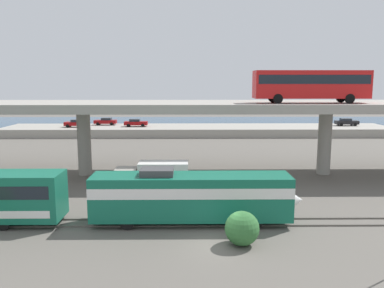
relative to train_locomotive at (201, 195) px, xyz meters
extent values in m
plane|color=#605B54|center=(0.97, -4.00, -2.19)|extent=(260.00, 260.00, 0.00)
cube|color=#59544C|center=(0.97, -0.76, -2.13)|extent=(110.00, 0.12, 0.12)
cube|color=#59544C|center=(0.97, 0.76, -2.13)|extent=(110.00, 0.12, 0.12)
cube|color=#14664C|center=(-0.73, 0.00, -0.11)|extent=(14.60, 3.00, 3.20)
cube|color=white|center=(-0.73, 0.00, 0.46)|extent=(14.60, 3.04, 0.77)
cone|color=white|center=(6.57, 0.00, -0.43)|extent=(1.99, 2.85, 2.85)
cube|color=black|center=(5.08, 0.00, 0.78)|extent=(1.99, 2.70, 1.02)
cube|color=#3F3F42|center=(-3.22, 0.00, 1.74)|extent=(2.40, 1.80, 0.50)
cylinder|color=black|center=(3.83, 1.35, -1.71)|extent=(0.96, 0.18, 0.96)
cylinder|color=black|center=(3.83, -1.35, -1.71)|extent=(0.96, 0.18, 0.96)
cylinder|color=black|center=(-5.29, 1.35, -1.71)|extent=(0.96, 0.18, 0.96)
cylinder|color=black|center=(-5.29, -1.35, -1.71)|extent=(0.96, 0.18, 0.96)
cylinder|color=black|center=(-14.07, 1.35, -1.73)|extent=(0.92, 0.18, 0.92)
cylinder|color=black|center=(-14.07, -1.35, -1.73)|extent=(0.92, 0.18, 0.92)
cube|color=#9E998E|center=(0.97, 16.00, 5.56)|extent=(96.00, 11.28, 0.94)
cylinder|color=#9E998E|center=(-12.63, 16.00, 1.45)|extent=(1.50, 1.50, 7.28)
cylinder|color=#9E998E|center=(14.57, 16.00, 1.45)|extent=(1.50, 1.50, 7.28)
cube|color=red|center=(12.05, 13.83, 7.98)|extent=(12.00, 2.55, 2.90)
cube|color=black|center=(12.05, 13.83, 8.50)|extent=(11.52, 2.59, 0.93)
cube|color=black|center=(18.00, 13.83, 8.32)|extent=(0.08, 2.30, 1.74)
cylinder|color=black|center=(15.77, 15.04, 6.53)|extent=(1.00, 0.26, 1.00)
cylinder|color=black|center=(15.77, 12.62, 6.53)|extent=(1.00, 0.26, 1.00)
cylinder|color=black|center=(8.33, 15.04, 6.53)|extent=(1.00, 0.26, 1.00)
cylinder|color=black|center=(8.33, 12.62, 6.53)|extent=(1.00, 0.26, 1.00)
cube|color=#9E998C|center=(-6.74, 7.98, -0.75)|extent=(2.00, 2.30, 2.00)
cube|color=silver|center=(-3.24, 7.98, -0.45)|extent=(4.60, 2.30, 2.60)
cylinder|color=black|center=(-6.45, 6.88, -1.75)|extent=(0.88, 0.28, 0.88)
cylinder|color=black|center=(-6.45, 9.07, -1.75)|extent=(0.88, 0.28, 0.88)
cylinder|color=black|center=(-2.23, 6.88, -1.75)|extent=(0.88, 0.28, 0.88)
cylinder|color=black|center=(-2.23, 9.07, -1.75)|extent=(0.88, 0.28, 0.88)
cube|color=#9E998E|center=(0.97, 51.00, -1.37)|extent=(76.37, 11.47, 1.64)
cube|color=maroon|center=(-11.27, 50.78, 0.12)|extent=(4.60, 1.78, 0.70)
cube|color=#1E232B|center=(-11.50, 50.78, 0.71)|extent=(2.02, 1.57, 0.48)
cylinder|color=black|center=(-9.85, 51.63, -0.23)|extent=(0.64, 0.20, 0.64)
cylinder|color=black|center=(-9.85, 49.94, -0.23)|extent=(0.64, 0.20, 0.64)
cylinder|color=black|center=(-12.70, 51.63, -0.23)|extent=(0.64, 0.20, 0.64)
cylinder|color=black|center=(-12.70, 49.94, -0.23)|extent=(0.64, 0.20, 0.64)
cube|color=maroon|center=(-23.14, 49.86, 0.12)|extent=(4.05, 1.78, 0.70)
cube|color=#1E232B|center=(-22.93, 49.86, 0.71)|extent=(1.78, 1.56, 0.48)
cylinder|color=black|center=(-24.39, 49.01, -0.23)|extent=(0.64, 0.20, 0.64)
cylinder|color=black|center=(-24.39, 50.70, -0.23)|extent=(0.64, 0.20, 0.64)
cylinder|color=black|center=(-21.88, 49.01, -0.23)|extent=(0.64, 0.20, 0.64)
cylinder|color=black|center=(-21.88, 50.70, -0.23)|extent=(0.64, 0.20, 0.64)
cube|color=maroon|center=(-17.97, 53.77, 0.12)|extent=(4.53, 1.80, 0.70)
cube|color=#1E232B|center=(-17.75, 53.77, 0.71)|extent=(1.99, 1.58, 0.48)
cylinder|color=black|center=(-19.38, 52.92, -0.23)|extent=(0.64, 0.20, 0.64)
cylinder|color=black|center=(-19.38, 54.63, -0.23)|extent=(0.64, 0.20, 0.64)
cylinder|color=black|center=(-16.57, 52.92, -0.23)|extent=(0.64, 0.20, 0.64)
cylinder|color=black|center=(-16.57, 54.63, -0.23)|extent=(0.64, 0.20, 0.64)
cube|color=black|center=(31.42, 51.84, 0.12)|extent=(4.51, 1.77, 0.70)
cube|color=#1E232B|center=(31.19, 51.84, 0.71)|extent=(1.99, 1.56, 0.48)
cylinder|color=black|center=(32.81, 52.68, -0.23)|extent=(0.64, 0.20, 0.64)
cylinder|color=black|center=(32.81, 51.00, -0.23)|extent=(0.64, 0.20, 0.64)
cylinder|color=black|center=(30.02, 52.68, -0.23)|extent=(0.64, 0.20, 0.64)
cylinder|color=black|center=(30.02, 51.00, -0.23)|extent=(0.64, 0.20, 0.64)
cube|color=navy|center=(0.97, 74.00, -2.19)|extent=(140.00, 36.00, 0.01)
sphere|color=#326C34|center=(2.52, -4.06, -1.07)|extent=(2.24, 2.24, 2.24)
camera|label=1|loc=(-0.97, -28.45, 8.22)|focal=37.27mm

